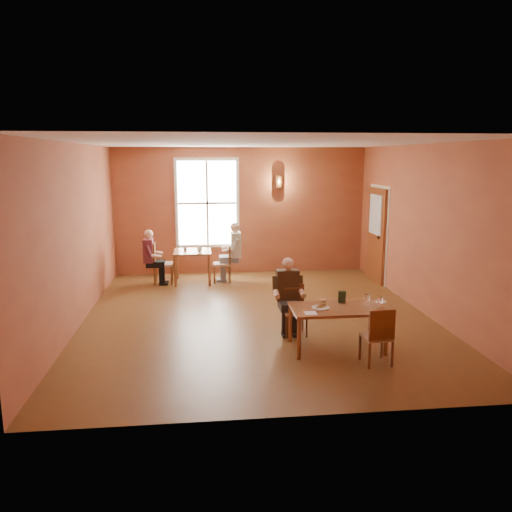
{
  "coord_description": "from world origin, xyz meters",
  "views": [
    {
      "loc": [
        -0.95,
        -8.39,
        2.76
      ],
      "look_at": [
        0.0,
        0.2,
        1.05
      ],
      "focal_mm": 35.0,
      "sensor_mm": 36.0,
      "label": 1
    }
  ],
  "objects": [
    {
      "name": "cup_b",
      "position": [
        -1.32,
        2.71,
        0.77
      ],
      "size": [
        0.1,
        0.1,
        0.09
      ],
      "primitive_type": "imported",
      "rotation": [
        0.0,
        0.0,
        -0.03
      ],
      "color": "silver",
      "rests_on": "second_table"
    },
    {
      "name": "main_table",
      "position": [
        0.99,
        -1.62,
        0.31
      ],
      "size": [
        1.33,
        0.75,
        0.63
      ],
      "primitive_type": null,
      "color": "brown",
      "rests_on": "ground"
    },
    {
      "name": "door",
      "position": [
        2.94,
        2.3,
        1.05
      ],
      "size": [
        0.12,
        1.04,
        2.1
      ],
      "primitive_type": "cube",
      "color": "maroon",
      "rests_on": "ground"
    },
    {
      "name": "chair_empty",
      "position": [
        1.37,
        -2.21,
        0.4
      ],
      "size": [
        0.38,
        0.38,
        0.81
      ],
      "primitive_type": null,
      "rotation": [
        0.0,
        0.0,
        0.08
      ],
      "color": "brown",
      "rests_on": "ground"
    },
    {
      "name": "wall_right",
      "position": [
        3.0,
        0.0,
        1.5
      ],
      "size": [
        0.04,
        7.0,
        3.0
      ],
      "primitive_type": "cube",
      "color": "brown",
      "rests_on": "ground"
    },
    {
      "name": "plate_food",
      "position": [
        0.73,
        -1.64,
        0.64
      ],
      "size": [
        0.29,
        0.29,
        0.03
      ],
      "primitive_type": "cylinder",
      "rotation": [
        0.0,
        0.0,
        0.13
      ],
      "color": "white",
      "rests_on": "main_table"
    },
    {
      "name": "ground",
      "position": [
        0.0,
        0.0,
        0.0
      ],
      "size": [
        6.0,
        7.0,
        0.01
      ],
      "primitive_type": "cube",
      "color": "brown",
      "rests_on": "ground"
    },
    {
      "name": "chair_diner_white",
      "position": [
        -0.51,
        2.59,
        0.43
      ],
      "size": [
        0.38,
        0.38,
        0.86
      ],
      "primitive_type": null,
      "rotation": [
        0.0,
        0.0,
        1.57
      ],
      "color": "#452311",
      "rests_on": "ground"
    },
    {
      "name": "napkin",
      "position": [
        0.54,
        -1.85,
        0.63
      ],
      "size": [
        0.18,
        0.18,
        0.01
      ],
      "primitive_type": "cube",
      "rotation": [
        0.0,
        0.0,
        -0.04
      ],
      "color": "white",
      "rests_on": "main_table"
    },
    {
      "name": "wall_left",
      "position": [
        -3.0,
        0.0,
        1.5
      ],
      "size": [
        0.04,
        7.0,
        3.0
      ],
      "primitive_type": "cube",
      "color": "brown",
      "rests_on": "ground"
    },
    {
      "name": "goblet_b",
      "position": [
        1.58,
        -1.73,
        0.71
      ],
      "size": [
        0.09,
        0.09,
        0.17
      ],
      "primitive_type": null,
      "rotation": [
        0.0,
        0.0,
        -0.32
      ],
      "color": "white",
      "rests_on": "main_table"
    },
    {
      "name": "window",
      "position": [
        -0.8,
        3.45,
        1.7
      ],
      "size": [
        1.36,
        0.1,
        1.96
      ],
      "primitive_type": "cube",
      "color": "white",
      "rests_on": "wall_back"
    },
    {
      "name": "chair_diner_maroon",
      "position": [
        -1.81,
        2.59,
        0.46
      ],
      "size": [
        0.41,
        0.41,
        0.92
      ],
      "primitive_type": null,
      "rotation": [
        0.0,
        0.0,
        -1.57
      ],
      "color": "#441E0F",
      "rests_on": "ground"
    },
    {
      "name": "cup_a",
      "position": [
        -1.0,
        2.5,
        0.77
      ],
      "size": [
        0.13,
        0.13,
        0.09
      ],
      "primitive_type": "imported",
      "rotation": [
        0.0,
        0.0,
        0.1
      ],
      "color": "white",
      "rests_on": "second_table"
    },
    {
      "name": "chair_diner_main",
      "position": [
        0.49,
        -0.97,
        0.39
      ],
      "size": [
        0.35,
        0.35,
        0.78
      ],
      "primitive_type": null,
      "rotation": [
        0.0,
        0.0,
        3.14
      ],
      "color": "#542815",
      "rests_on": "ground"
    },
    {
      "name": "wall_sconce",
      "position": [
        0.9,
        3.4,
        2.2
      ],
      "size": [
        0.16,
        0.16,
        0.28
      ],
      "primitive_type": "cylinder",
      "color": "brown",
      "rests_on": "wall_back"
    },
    {
      "name": "diner_white",
      "position": [
        -0.48,
        2.59,
        0.64
      ],
      "size": [
        0.51,
        0.51,
        1.28
      ],
      "primitive_type": null,
      "rotation": [
        0.0,
        0.0,
        1.57
      ],
      "color": "silver",
      "rests_on": "ground"
    },
    {
      "name": "wall_front",
      "position": [
        0.0,
        -3.5,
        1.5
      ],
      "size": [
        6.0,
        0.04,
        3.0
      ],
      "primitive_type": "cube",
      "color": "brown",
      "rests_on": "ground"
    },
    {
      "name": "side_plate",
      "position": [
        1.71,
        -1.43,
        0.63
      ],
      "size": [
        0.2,
        0.2,
        0.01
      ],
      "primitive_type": "cylinder",
      "rotation": [
        0.0,
        0.0,
        -0.41
      ],
      "color": "white",
      "rests_on": "main_table"
    },
    {
      "name": "menu_stand",
      "position": [
        1.12,
        -1.39,
        0.72
      ],
      "size": [
        0.11,
        0.06,
        0.18
      ],
      "primitive_type": "cube",
      "rotation": [
        0.0,
        0.0,
        -0.09
      ],
      "color": "#233E27",
      "rests_on": "main_table"
    },
    {
      "name": "goblet_a",
      "position": [
        1.45,
        -1.55,
        0.72
      ],
      "size": [
        0.09,
        0.09,
        0.18
      ],
      "primitive_type": null,
      "rotation": [
        0.0,
        0.0,
        -0.25
      ],
      "color": "silver",
      "rests_on": "main_table"
    },
    {
      "name": "second_table",
      "position": [
        -1.16,
        2.59,
        0.36
      ],
      "size": [
        0.82,
        0.82,
        0.72
      ],
      "primitive_type": null,
      "color": "brown",
      "rests_on": "ground"
    },
    {
      "name": "ceiling",
      "position": [
        0.0,
        0.0,
        3.0
      ],
      "size": [
        6.0,
        7.0,
        0.04
      ],
      "primitive_type": "cube",
      "color": "white",
      "rests_on": "wall_back"
    },
    {
      "name": "diner_maroon",
      "position": [
        -1.84,
        2.59,
        0.59
      ],
      "size": [
        0.47,
        0.47,
        1.18
      ],
      "primitive_type": null,
      "rotation": [
        0.0,
        0.0,
        -1.57
      ],
      "color": "maroon",
      "rests_on": "ground"
    },
    {
      "name": "diner_main",
      "position": [
        0.49,
        -1.0,
        0.58
      ],
      "size": [
        0.46,
        0.46,
        1.16
      ],
      "primitive_type": null,
      "rotation": [
        0.0,
        0.0,
        3.14
      ],
      "color": "black",
      "rests_on": "ground"
    },
    {
      "name": "sandwich",
      "position": [
        0.79,
        -1.57,
        0.67
      ],
      "size": [
        0.08,
        0.08,
        0.09
      ],
      "primitive_type": "cube",
      "rotation": [
        0.0,
        0.0,
        -0.09
      ],
      "color": "tan",
      "rests_on": "main_table"
    },
    {
      "name": "sunglasses",
      "position": [
        1.52,
        -1.94,
        0.63
      ],
      "size": [
        0.12,
        0.04,
        0.01
      ],
      "primitive_type": "cube",
      "rotation": [
        0.0,
        0.0,
        0.01
      ],
      "color": "black",
      "rests_on": "main_table"
    },
    {
      "name": "wall_back",
      "position": [
        0.0,
        3.5,
        1.5
      ],
      "size": [
        6.0,
        0.04,
        3.0
      ],
      "primitive_type": "cube",
      "color": "brown",
      "rests_on": "ground"
    },
    {
      "name": "knife",
      "position": [
        0.92,
        -1.89,
        0.63
      ],
      "size": [
        0.18,
        0.05,
        0.0
      ],
      "primitive_type": "cube",
      "rotation": [
        0.0,
        0.0,
        -0.19
      ],
      "color": "silver",
      "rests_on": "main_table"
    }
  ]
}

